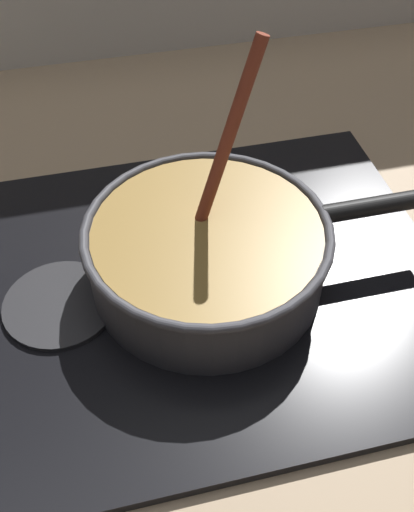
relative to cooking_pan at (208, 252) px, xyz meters
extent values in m
cube|color=#9E8466|center=(-0.08, -0.21, -0.08)|extent=(2.40, 1.60, 0.04)
cube|color=black|center=(0.00, 0.00, -0.05)|extent=(0.56, 0.48, 0.01)
torus|color=#592D0C|center=(0.00, 0.00, -0.04)|extent=(0.20, 0.20, 0.01)
cylinder|color=#262628|center=(-0.17, 0.00, -0.04)|extent=(0.13, 0.13, 0.01)
cylinder|color=#38383D|center=(0.00, 0.00, -0.01)|extent=(0.26, 0.26, 0.08)
cylinder|color=olive|center=(0.00, 0.00, 0.00)|extent=(0.25, 0.25, 0.07)
torus|color=#38383D|center=(0.00, 0.00, 0.03)|extent=(0.28, 0.28, 0.01)
cylinder|color=black|center=(0.20, 0.00, 0.03)|extent=(0.14, 0.02, 0.02)
cylinder|color=beige|center=(-0.03, 0.02, 0.02)|extent=(0.03, 0.03, 0.01)
cylinder|color=#EDD88C|center=(-0.01, 0.07, 0.02)|extent=(0.04, 0.04, 0.01)
cylinder|color=#EDD88C|center=(0.00, -0.02, 0.02)|extent=(0.03, 0.03, 0.01)
cylinder|color=beige|center=(-0.04, -0.07, 0.02)|extent=(0.03, 0.03, 0.01)
cylinder|color=maroon|center=(0.03, 0.03, 0.12)|extent=(0.09, 0.05, 0.21)
cube|color=brown|center=(-0.01, 0.02, 0.02)|extent=(0.05, 0.04, 0.01)
camera|label=1|loc=(-0.11, -0.46, 0.49)|focal=42.87mm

